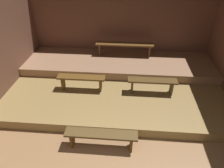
{
  "coord_description": "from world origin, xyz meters",
  "views": [
    {
      "loc": [
        0.26,
        -1.34,
        3.39
      ],
      "look_at": [
        -0.11,
        3.05,
        0.44
      ],
      "focal_mm": 32.95,
      "sensor_mm": 36.0,
      "label": 1
    }
  ],
  "objects_px": {
    "bench_lower_right": "(152,83)",
    "bench_middle_center": "(125,46)",
    "bench_floor_center": "(101,136)",
    "bench_lower_left": "(81,79)"
  },
  "relations": [
    {
      "from": "bench_floor_center",
      "to": "bench_middle_center",
      "type": "height_order",
      "value": "bench_middle_center"
    },
    {
      "from": "bench_middle_center",
      "to": "bench_lower_right",
      "type": "bearing_deg",
      "value": -65.37
    },
    {
      "from": "bench_floor_center",
      "to": "bench_middle_center",
      "type": "xyz_separation_m",
      "value": [
        0.33,
        3.3,
        0.48
      ]
    },
    {
      "from": "bench_middle_center",
      "to": "bench_lower_left",
      "type": "bearing_deg",
      "value": -122.38
    },
    {
      "from": "bench_floor_center",
      "to": "bench_lower_right",
      "type": "xyz_separation_m",
      "value": [
        1.09,
        1.64,
        0.23
      ]
    },
    {
      "from": "bench_lower_left",
      "to": "bench_middle_center",
      "type": "height_order",
      "value": "bench_middle_center"
    },
    {
      "from": "bench_lower_left",
      "to": "bench_middle_center",
      "type": "bearing_deg",
      "value": 57.62
    },
    {
      "from": "bench_lower_right",
      "to": "bench_middle_center",
      "type": "bearing_deg",
      "value": 114.63
    },
    {
      "from": "bench_lower_right",
      "to": "bench_middle_center",
      "type": "relative_size",
      "value": 0.68
    },
    {
      "from": "bench_middle_center",
      "to": "bench_floor_center",
      "type": "bearing_deg",
      "value": -95.72
    }
  ]
}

